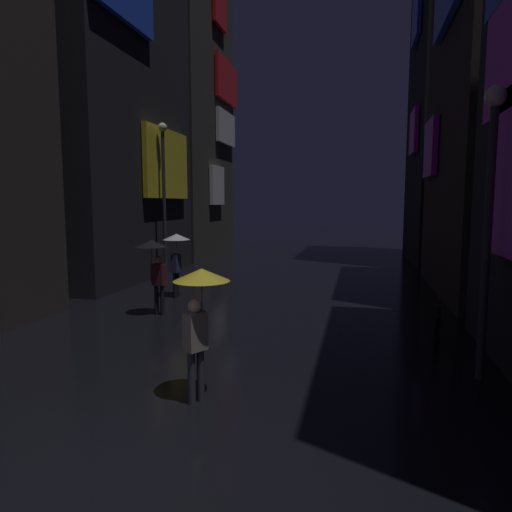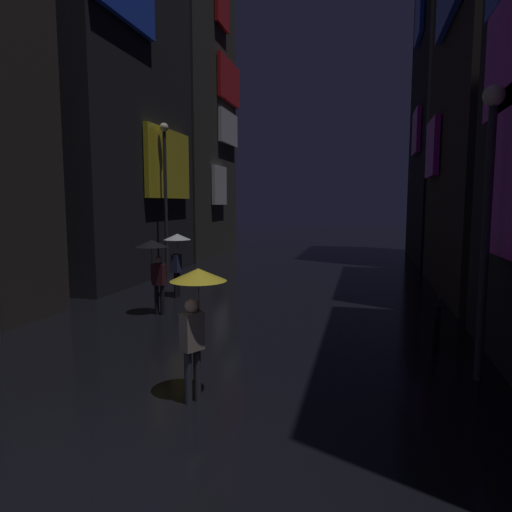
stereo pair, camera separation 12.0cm
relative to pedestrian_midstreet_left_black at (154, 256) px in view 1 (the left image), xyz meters
name	(u,v)px [view 1 (the left image)]	position (x,y,z in m)	size (l,w,h in m)	color
ground_plane	(83,496)	(2.75, -7.61, -1.67)	(120.00, 120.00, 0.00)	black
building_left_far	(183,105)	(-4.73, 14.22, 7.15)	(4.25, 7.76, 17.62)	#33302D
building_right_mid	(508,88)	(10.24, 5.40, 5.25)	(4.25, 8.02, 13.82)	#2D2826
building_right_far	(459,19)	(10.24, 14.49, 10.80)	(4.25, 8.22, 24.91)	black
pedestrian_midstreet_left_black	(154,256)	(0.00, 0.00, 0.00)	(0.90, 0.90, 2.12)	black
pedestrian_near_crossing_yellow	(200,297)	(3.17, -5.01, 0.00)	(0.90, 0.90, 2.12)	#2D2D38
pedestrian_far_right_clear	(176,247)	(-0.36, 2.46, 0.00)	(0.90, 0.90, 2.12)	black
bicycle_parked_at_storefront	(437,326)	(7.35, -0.96, -1.28)	(0.44, 1.79, 0.96)	black
streetlamp_right_near	(490,198)	(7.75, -3.08, 1.56)	(0.36, 0.36, 5.11)	#2D2D33
streetlamp_left_far	(164,184)	(-2.25, 5.77, 2.22)	(0.36, 0.36, 6.34)	#2D2D33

